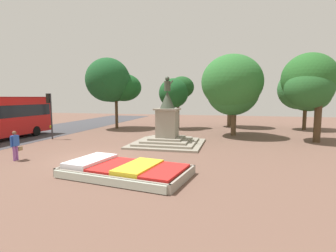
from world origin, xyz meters
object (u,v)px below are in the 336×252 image
object	(u,v)px
pedestrian_with_handbag	(15,144)
statue_monument	(167,131)
traffic_light_mid_block	(50,108)
kerb_bollard_mid_b	(12,142)
flower_planter	(124,170)

from	to	relation	value
pedestrian_with_handbag	statue_monument	bearing A→B (deg)	43.94
traffic_light_mid_block	kerb_bollard_mid_b	distance (m)	4.59
statue_monument	kerb_bollard_mid_b	xyz separation A→B (m)	(-9.92, -3.94, -0.54)
flower_planter	traffic_light_mid_block	world-z (taller)	traffic_light_mid_block
statue_monument	pedestrian_with_handbag	size ratio (longest dim) A/B	3.10
flower_planter	kerb_bollard_mid_b	world-z (taller)	kerb_bollard_mid_b
traffic_light_mid_block	kerb_bollard_mid_b	size ratio (longest dim) A/B	4.19
traffic_light_mid_block	flower_planter	bearing A→B (deg)	-38.97
pedestrian_with_handbag	kerb_bollard_mid_b	bearing A→B (deg)	136.66
statue_monument	traffic_light_mid_block	bearing A→B (deg)	179.31
flower_planter	statue_monument	size ratio (longest dim) A/B	1.17
traffic_light_mid_block	kerb_bollard_mid_b	world-z (taller)	traffic_light_mid_block
pedestrian_with_handbag	kerb_bollard_mid_b	size ratio (longest dim) A/B	1.83
flower_planter	pedestrian_with_handbag	size ratio (longest dim) A/B	3.62
statue_monument	traffic_light_mid_block	world-z (taller)	statue_monument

